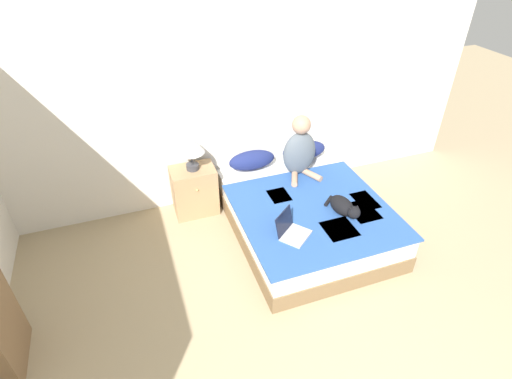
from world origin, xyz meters
TOP-DOWN VIEW (x-y plane):
  - wall_back at (0.00, 3.74)m, footprint 6.16×0.05m
  - bed at (0.46, 2.72)m, footprint 1.57×1.90m
  - pillow_near at (0.12, 3.53)m, footprint 0.56×0.24m
  - pillow_far at (0.81, 3.53)m, footprint 0.56×0.24m
  - person_sitting at (0.60, 3.24)m, footprint 0.40×0.38m
  - cat_tabby at (0.71, 2.38)m, footprint 0.24×0.50m
  - laptop_open at (0.09, 2.27)m, footprint 0.39×0.39m
  - nightstand at (-0.60, 3.49)m, footprint 0.50×0.37m
  - table_lamp at (-0.60, 3.50)m, footprint 0.30×0.30m

SIDE VIEW (x-z plane):
  - bed at x=0.46m, z-range 0.00..0.43m
  - nightstand at x=-0.60m, z-range 0.00..0.59m
  - laptop_open at x=0.09m, z-range 0.37..0.60m
  - cat_tabby at x=0.71m, z-range 0.43..0.62m
  - pillow_near at x=0.12m, z-range 0.43..0.66m
  - pillow_far at x=0.81m, z-range 0.43..0.66m
  - person_sitting at x=0.60m, z-range 0.38..1.11m
  - table_lamp at x=-0.60m, z-range 0.68..1.10m
  - wall_back at x=0.00m, z-range 0.00..2.55m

